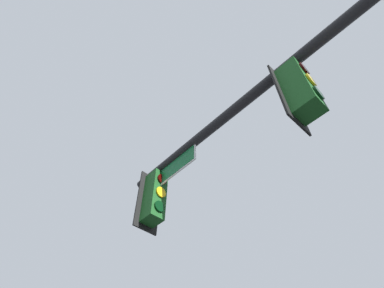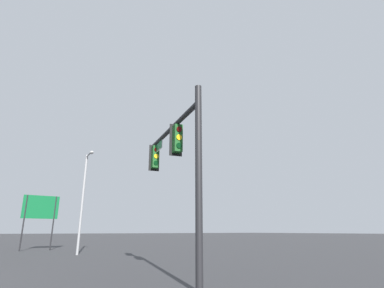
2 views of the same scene
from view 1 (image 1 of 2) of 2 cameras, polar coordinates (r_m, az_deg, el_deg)
signal_pole_near at (r=4.14m, az=19.66°, el=4.58°), size 6.02×1.23×6.41m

